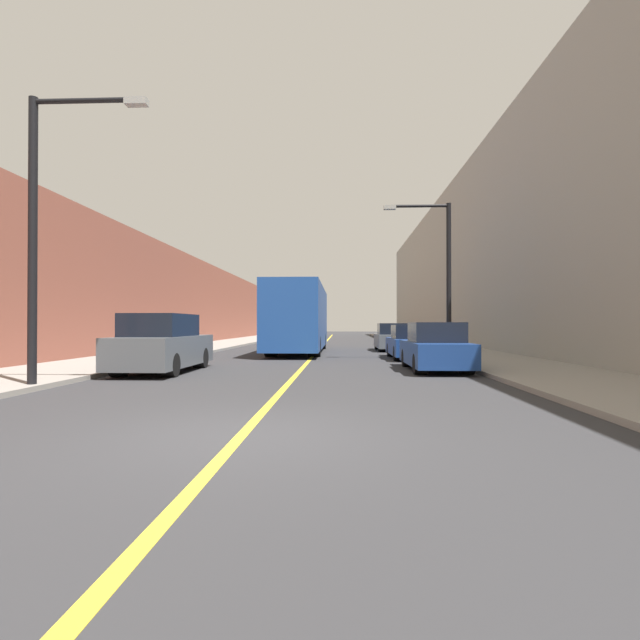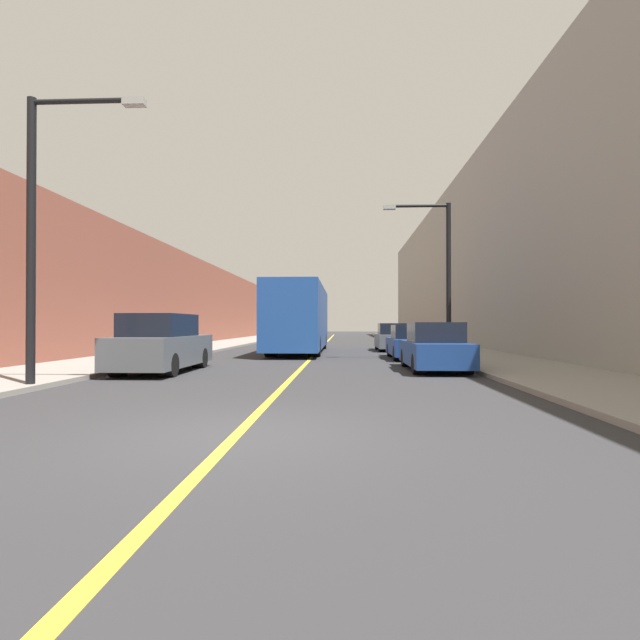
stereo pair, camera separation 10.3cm
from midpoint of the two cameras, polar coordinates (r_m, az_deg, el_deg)
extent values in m
plane|color=#2D2D30|center=(6.87, -9.21, -12.97)|extent=(200.00, 200.00, 0.00)
cube|color=gray|center=(37.62, -10.73, -2.68)|extent=(3.89, 72.00, 0.12)
cube|color=gray|center=(37.07, 12.02, -2.71)|extent=(3.89, 72.00, 0.12)
cube|color=brown|center=(38.74, -16.41, 2.04)|extent=(4.00, 72.00, 6.39)
cube|color=gray|center=(38.15, 17.90, 6.22)|extent=(4.00, 72.00, 11.89)
cube|color=gold|center=(36.62, 0.56, -2.84)|extent=(0.16, 72.00, 0.01)
cube|color=#1E4793|center=(26.71, -2.20, 0.32)|extent=(2.56, 12.03, 3.19)
cube|color=black|center=(20.77, -3.62, 2.10)|extent=(2.17, 0.04, 1.43)
cylinder|color=black|center=(23.14, -5.46, -3.03)|extent=(0.56, 0.94, 0.94)
cylinder|color=black|center=(22.94, -0.52, -3.05)|extent=(0.56, 0.94, 0.94)
cylinder|color=black|center=(30.53, -3.47, -2.42)|extent=(0.56, 0.94, 0.94)
cylinder|color=black|center=(30.38, 0.28, -2.43)|extent=(0.56, 0.94, 0.94)
cube|color=#51565B|center=(16.35, -17.38, -3.37)|extent=(1.86, 4.88, 0.92)
cube|color=black|center=(16.10, -17.67, -0.56)|extent=(1.64, 2.68, 0.69)
cube|color=black|center=(14.11, -20.75, -3.16)|extent=(1.58, 0.04, 0.41)
cylinder|color=black|center=(15.25, -21.91, -4.77)|extent=(0.41, 0.68, 0.68)
cylinder|color=black|center=(14.71, -16.75, -4.95)|extent=(0.41, 0.68, 0.68)
cylinder|color=black|center=(18.04, -17.89, -4.12)|extent=(0.41, 0.68, 0.68)
cylinder|color=black|center=(17.58, -13.46, -4.23)|extent=(0.41, 0.68, 0.68)
cube|color=navy|center=(16.57, 13.06, -3.71)|extent=(1.75, 4.42, 0.74)
cube|color=black|center=(16.33, 13.19, -1.37)|extent=(1.54, 1.99, 0.63)
cube|color=black|center=(14.43, 14.61, -3.67)|extent=(1.49, 0.04, 0.33)
cylinder|color=black|center=(15.13, 11.44, -4.95)|extent=(0.39, 0.62, 0.62)
cylinder|color=black|center=(15.39, 16.50, -4.86)|extent=(0.39, 0.62, 0.62)
cylinder|color=black|center=(17.83, 10.10, -4.28)|extent=(0.39, 0.62, 0.62)
cylinder|color=black|center=(18.06, 14.42, -4.22)|extent=(0.39, 0.62, 0.62)
cube|color=navy|center=(22.06, 10.45, -2.98)|extent=(1.78, 4.62, 0.69)
cube|color=black|center=(21.81, 10.53, -1.33)|extent=(1.57, 2.08, 0.59)
cube|color=black|center=(19.80, 11.34, -2.91)|extent=(1.51, 0.04, 0.31)
cylinder|color=black|center=(20.56, 9.07, -3.78)|extent=(0.39, 0.62, 0.62)
cylinder|color=black|center=(20.76, 12.89, -3.74)|extent=(0.39, 0.62, 0.62)
cylinder|color=black|center=(23.41, 8.30, -3.39)|extent=(0.39, 0.62, 0.62)
cylinder|color=black|center=(23.58, 11.66, -3.36)|extent=(0.39, 0.62, 0.62)
cube|color=#51565B|center=(28.68, 8.38, -2.37)|extent=(1.79, 4.34, 0.74)
cube|color=black|center=(28.45, 8.42, -1.00)|extent=(1.57, 1.95, 0.63)
cube|color=black|center=(26.55, 8.84, -2.24)|extent=(1.52, 0.04, 0.33)
cylinder|color=black|center=(27.29, 7.20, -2.98)|extent=(0.39, 0.62, 0.62)
cylinder|color=black|center=(27.43, 10.11, -2.96)|extent=(0.39, 0.62, 0.62)
cylinder|color=black|center=(29.97, 6.80, -2.76)|extent=(0.39, 0.62, 0.62)
cylinder|color=black|center=(30.10, 9.45, -2.75)|extent=(0.39, 0.62, 0.62)
cylinder|color=black|center=(13.28, -29.94, 7.87)|extent=(0.20, 0.20, 6.56)
cylinder|color=black|center=(13.53, -25.26, 21.68)|extent=(2.40, 0.12, 0.12)
cube|color=#999993|center=(13.03, -20.22, 22.32)|extent=(0.50, 0.24, 0.16)
cylinder|color=black|center=(21.07, 14.63, 4.41)|extent=(0.20, 0.20, 6.32)
cylinder|color=black|center=(21.34, 11.37, 12.66)|extent=(2.40, 0.12, 0.12)
cube|color=#999993|center=(21.19, 8.08, 12.62)|extent=(0.50, 0.24, 0.16)
camera|label=1|loc=(0.05, -89.87, 0.00)|focal=28.00mm
camera|label=2|loc=(0.05, 90.13, 0.00)|focal=28.00mm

